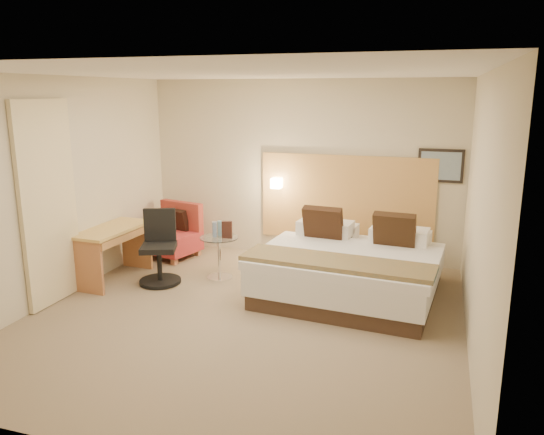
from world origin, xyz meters
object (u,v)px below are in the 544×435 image
(lounge_chair, at_px, (173,235))
(desk, at_px, (114,239))
(bed, at_px, (351,268))
(desk_chair, at_px, (160,253))
(side_table, at_px, (219,255))

(lounge_chair, bearing_deg, desk, -100.74)
(bed, height_order, desk, bed)
(lounge_chair, distance_m, desk_chair, 1.20)
(bed, distance_m, desk, 3.19)
(bed, bearing_deg, lounge_chair, 165.43)
(side_table, height_order, desk_chair, desk_chair)
(lounge_chair, distance_m, side_table, 1.32)
(desk_chair, bearing_deg, bed, 8.36)
(side_table, relative_size, desk, 0.52)
(desk, xyz_separation_m, desk_chair, (0.63, 0.10, -0.17))
(side_table, distance_m, desk, 1.44)
(lounge_chair, bearing_deg, bed, -14.57)
(bed, bearing_deg, desk_chair, -171.64)
(lounge_chair, xyz_separation_m, desk_chair, (0.40, -1.13, 0.07))
(lounge_chair, xyz_separation_m, desk, (-0.23, -1.22, 0.25))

